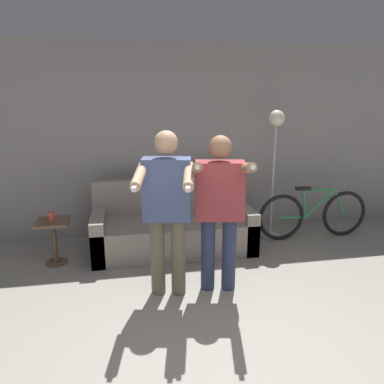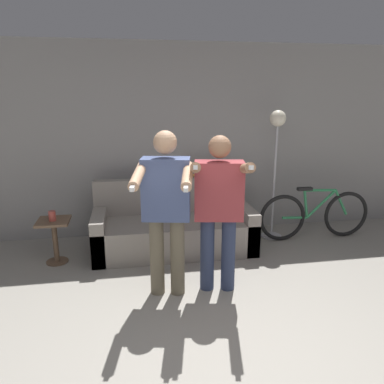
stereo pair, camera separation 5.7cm
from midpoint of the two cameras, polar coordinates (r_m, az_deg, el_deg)
ground_plane at (r=2.93m, az=5.80°, el=-26.87°), size 16.00×16.00×0.00m
wall_back at (r=5.19m, az=-2.70°, el=7.71°), size 10.00×0.05×2.60m
couch at (r=4.79m, az=-2.45°, el=-5.60°), size 1.99×0.82×0.87m
person_left at (r=3.52m, az=-3.51°, el=-1.82°), size 0.61×0.74×1.62m
person_right at (r=3.61m, az=4.56°, el=-1.76°), size 0.62×0.74×1.57m
cat at (r=4.96m, az=2.65°, el=3.23°), size 0.45×0.11×0.18m
floor_lamp at (r=5.06m, az=13.07°, el=7.38°), size 0.28×0.28×1.73m
side_table at (r=4.65m, az=-19.88°, el=-5.92°), size 0.36×0.36×0.53m
cup at (r=4.57m, az=-20.20°, el=-3.44°), size 0.08×0.08×0.11m
bicycle at (r=5.38m, az=18.48°, el=-3.32°), size 1.57×0.07×0.73m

